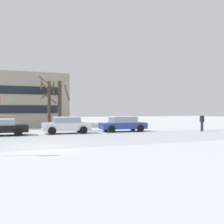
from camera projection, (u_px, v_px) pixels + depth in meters
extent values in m
plane|color=white|center=(43.00, 147.00, 14.29)|extent=(120.00, 120.00, 0.00)
cube|color=silver|center=(37.00, 141.00, 17.13)|extent=(80.00, 8.11, 0.00)
cylinder|color=black|center=(18.00, 130.00, 22.08)|extent=(0.65, 0.25, 0.64)
cylinder|color=black|center=(18.00, 132.00, 20.30)|extent=(0.65, 0.25, 0.64)
cube|color=white|center=(66.00, 126.00, 22.73)|extent=(4.10, 1.96, 0.67)
cube|color=#8C99A8|center=(66.00, 120.00, 22.73)|extent=(2.29, 1.73, 0.43)
cube|color=white|center=(66.00, 117.00, 22.73)|extent=(2.08, 1.59, 0.06)
cylinder|color=black|center=(79.00, 129.00, 24.01)|extent=(0.65, 0.25, 0.64)
cylinder|color=black|center=(84.00, 130.00, 22.31)|extent=(0.65, 0.25, 0.64)
cylinder|color=black|center=(50.00, 129.00, 23.16)|extent=(0.65, 0.25, 0.64)
cylinder|color=black|center=(52.00, 131.00, 21.46)|extent=(0.65, 0.25, 0.64)
cube|color=#283D93|center=(123.00, 126.00, 24.70)|extent=(4.40, 1.94, 0.56)
cube|color=#8C99A8|center=(123.00, 120.00, 24.70)|extent=(2.45, 1.70, 0.54)
cube|color=white|center=(123.00, 117.00, 24.70)|extent=(2.23, 1.57, 0.06)
cylinder|color=black|center=(133.00, 127.00, 26.00)|extent=(0.65, 0.25, 0.64)
cylinder|color=black|center=(141.00, 128.00, 24.33)|extent=(0.65, 0.25, 0.64)
cylinder|color=black|center=(106.00, 128.00, 25.08)|extent=(0.65, 0.25, 0.64)
cylinder|color=black|center=(112.00, 129.00, 23.41)|extent=(0.65, 0.25, 0.64)
cylinder|color=#2D334C|center=(203.00, 126.00, 25.21)|extent=(0.14, 0.14, 0.89)
cylinder|color=#2D334C|center=(201.00, 127.00, 25.01)|extent=(0.14, 0.14, 0.89)
cube|color=black|center=(202.00, 119.00, 25.10)|extent=(0.38, 0.46, 0.56)
sphere|color=tan|center=(202.00, 115.00, 25.10)|extent=(0.22, 0.22, 0.22)
cylinder|color=#423326|center=(60.00, 106.00, 25.94)|extent=(0.38, 0.38, 4.89)
cylinder|color=#423326|center=(53.00, 88.00, 25.85)|extent=(0.50, 1.35, 1.29)
cylinder|color=#423326|center=(67.00, 93.00, 25.84)|extent=(0.87, 1.45, 1.50)
cylinder|color=#423326|center=(52.00, 89.00, 25.49)|extent=(0.43, 1.64, 1.58)
cylinder|color=#423326|center=(49.00, 106.00, 25.34)|extent=(0.31, 0.31, 4.81)
cylinder|color=#423326|center=(47.00, 93.00, 25.80)|extent=(1.18, 0.31, 1.11)
cylinder|color=#423326|center=(50.00, 98.00, 24.78)|extent=(1.25, 0.19, 1.00)
cylinder|color=#423326|center=(45.00, 81.00, 24.69)|extent=(1.10, 1.03, 1.04)
cylinder|color=#423326|center=(41.00, 83.00, 25.14)|extent=(0.31, 1.55, 1.30)
cylinder|color=#423326|center=(44.00, 85.00, 24.96)|extent=(0.53, 1.11, 0.67)
cube|color=#9E937F|center=(14.00, 101.00, 34.15)|extent=(11.94, 11.94, 6.30)
cube|color=white|center=(14.00, 77.00, 34.12)|extent=(11.70, 11.70, 0.10)
cube|color=black|center=(15.00, 109.00, 28.59)|extent=(9.55, 0.04, 0.90)
cube|color=black|center=(15.00, 90.00, 28.58)|extent=(9.55, 0.04, 0.90)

